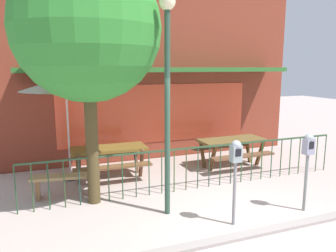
# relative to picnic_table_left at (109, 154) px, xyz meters

# --- Properties ---
(ground) EXTENTS (40.00, 40.00, 0.00)m
(ground) POSITION_rel_picnic_table_left_xyz_m (1.72, -3.23, -0.61)
(ground) COLOR #B4A19A
(pub_storefront) EXTENTS (8.83, 1.52, 5.46)m
(pub_storefront) POSITION_rel_picnic_table_left_xyz_m (1.72, 1.51, 2.10)
(pub_storefront) COLOR #55250F
(pub_storefront) RESTS_ON ground
(patio_fence_front) EXTENTS (7.44, 0.04, 0.97)m
(patio_fence_front) POSITION_rel_picnic_table_left_xyz_m (1.72, -1.42, 0.05)
(patio_fence_front) COLOR #28442A
(patio_fence_front) RESTS_ON ground
(picnic_table_left) EXTENTS (1.83, 1.40, 0.79)m
(picnic_table_left) POSITION_rel_picnic_table_left_xyz_m (0.00, 0.00, 0.00)
(picnic_table_left) COLOR brown
(picnic_table_left) RESTS_ON ground
(picnic_table_right) EXTENTS (1.82, 1.39, 0.79)m
(picnic_table_right) POSITION_rel_picnic_table_left_xyz_m (3.29, -0.26, 0.00)
(picnic_table_right) COLOR brown
(picnic_table_right) RESTS_ON ground
(patio_umbrella) EXTENTS (2.07, 2.07, 2.48)m
(patio_umbrella) POSITION_rel_picnic_table_left_xyz_m (-0.90, 0.26, 1.69)
(patio_umbrella) COLOR black
(patio_umbrella) RESTS_ON ground
(patio_bench) EXTENTS (1.43, 0.54, 0.48)m
(patio_bench) POSITION_rel_picnic_table_left_xyz_m (-1.08, -0.88, -0.26)
(patio_bench) COLOR #997A4D
(patio_bench) RESTS_ON ground
(parking_meter_near) EXTENTS (0.18, 0.17, 1.50)m
(parking_meter_near) POSITION_rel_picnic_table_left_xyz_m (1.54, -3.19, 0.55)
(parking_meter_near) COLOR gray
(parking_meter_near) RESTS_ON ground
(parking_meter_far) EXTENTS (0.18, 0.17, 1.49)m
(parking_meter_far) POSITION_rel_picnic_table_left_xyz_m (3.10, -3.18, 0.54)
(parking_meter_far) COLOR slate
(parking_meter_far) RESTS_ON ground
(street_tree) EXTENTS (2.76, 2.76, 4.78)m
(street_tree) POSITION_rel_picnic_table_left_xyz_m (-0.57, -1.36, 2.78)
(street_tree) COLOR #483A20
(street_tree) RESTS_ON ground
(street_lamp) EXTENTS (0.28, 0.28, 3.91)m
(street_lamp) POSITION_rel_picnic_table_left_xyz_m (0.63, -2.37, 1.94)
(street_lamp) COLOR #2A4737
(street_lamp) RESTS_ON ground
(curb_edge) EXTENTS (12.37, 0.20, 0.11)m
(curb_edge) POSITION_rel_picnic_table_left_xyz_m (1.72, -3.62, -0.61)
(curb_edge) COLOR gray
(curb_edge) RESTS_ON ground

